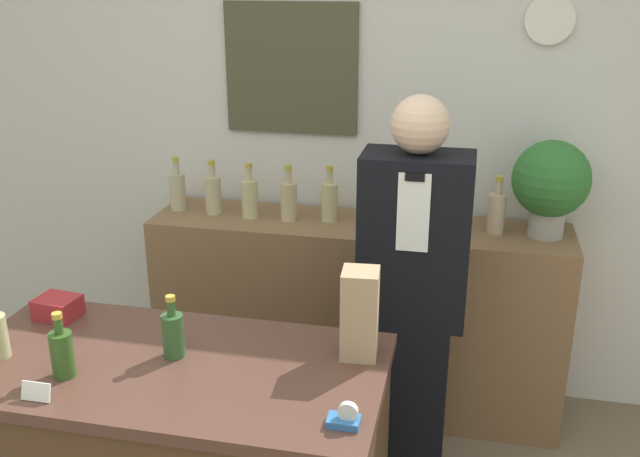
{
  "coord_description": "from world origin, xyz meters",
  "views": [
    {
      "loc": [
        0.62,
        -1.4,
        2.09
      ],
      "look_at": [
        0.08,
        1.08,
        1.16
      ],
      "focal_mm": 40.0,
      "sensor_mm": 36.0,
      "label": 1
    }
  ],
  "objects_px": {
    "shopkeeper": "(411,304)",
    "paper_bag": "(360,314)",
    "tape_dispenser": "(345,418)",
    "potted_plant": "(551,182)"
  },
  "relations": [
    {
      "from": "potted_plant",
      "to": "tape_dispenser",
      "type": "bearing_deg",
      "value": -112.66
    },
    {
      "from": "shopkeeper",
      "to": "tape_dispenser",
      "type": "relative_size",
      "value": 18.47
    },
    {
      "from": "shopkeeper",
      "to": "tape_dispenser",
      "type": "distance_m",
      "value": 0.97
    },
    {
      "from": "tape_dispenser",
      "to": "shopkeeper",
      "type": "bearing_deg",
      "value": 84.34
    },
    {
      "from": "shopkeeper",
      "to": "paper_bag",
      "type": "relative_size",
      "value": 5.62
    },
    {
      "from": "potted_plant",
      "to": "paper_bag",
      "type": "distance_m",
      "value": 1.32
    },
    {
      "from": "paper_bag",
      "to": "potted_plant",
      "type": "bearing_deg",
      "value": 59.93
    },
    {
      "from": "shopkeeper",
      "to": "potted_plant",
      "type": "xyz_separation_m",
      "value": [
        0.54,
        0.56,
        0.38
      ]
    },
    {
      "from": "paper_bag",
      "to": "tape_dispenser",
      "type": "distance_m",
      "value": 0.4
    },
    {
      "from": "shopkeeper",
      "to": "potted_plant",
      "type": "relative_size",
      "value": 3.83
    }
  ]
}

